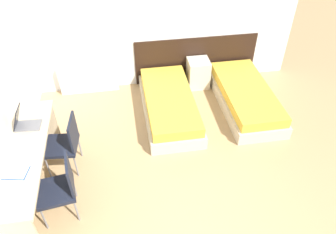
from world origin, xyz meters
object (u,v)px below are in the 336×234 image
Objects in this scene: bed_near_window at (169,105)px; nightstand at (198,73)px; bed_near_door at (245,97)px; chair_near_notebook at (60,186)px; chair_near_laptop at (65,142)px; laptop at (24,123)px.

nightstand is (0.68, 0.76, 0.09)m from bed_near_window.
chair_near_notebook reaches higher than bed_near_door.
chair_near_laptop is (-2.97, -0.95, 0.30)m from bed_near_door.
chair_near_notebook is (-2.29, -2.48, 0.21)m from nightstand.
laptop reaches higher than chair_near_notebook.
bed_near_door is 1.03m from nightstand.
chair_near_notebook is at bearing -58.69° from laptop.
bed_near_door is at bearing 23.24° from chair_near_laptop.
bed_near_window is at bearing 38.93° from chair_near_notebook.
nightstand is 3.38m from chair_near_notebook.
chair_near_notebook is at bearing -133.22° from bed_near_window.
chair_near_laptop is at bearing -6.76° from laptop.
chair_near_notebook is at bearing -84.57° from chair_near_laptop.
laptop is at bearing -157.00° from bed_near_window.
nightstand is at bearing 42.29° from chair_near_laptop.
bed_near_door is at bearing -48.26° from nightstand.
bed_near_door is at bearing 17.21° from laptop.
bed_near_door is 3.51× the size of nightstand.
chair_near_laptop is 0.76m from chair_near_notebook.
bed_near_window is at bearing 25.85° from laptop.
nightstand is 1.64× the size of laptop.
bed_near_door is 3.14m from chair_near_laptop.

